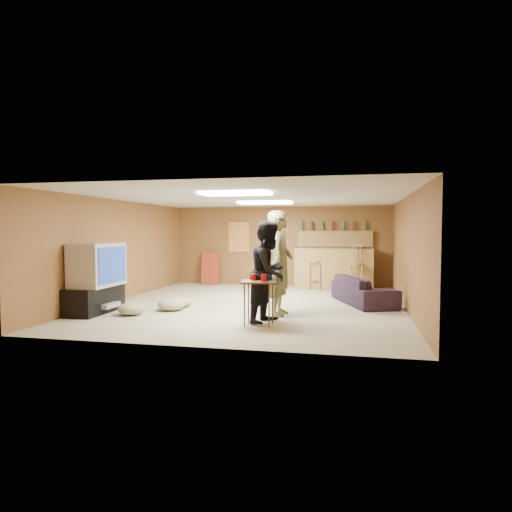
% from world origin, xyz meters
% --- Properties ---
extents(ground, '(7.00, 7.00, 0.00)m').
position_xyz_m(ground, '(0.00, 0.00, 0.00)').
color(ground, tan).
rests_on(ground, ground).
extents(ceiling, '(6.00, 7.00, 0.02)m').
position_xyz_m(ceiling, '(0.00, 0.00, 2.20)').
color(ceiling, silver).
rests_on(ceiling, ground).
extents(wall_back, '(6.00, 0.02, 2.20)m').
position_xyz_m(wall_back, '(0.00, 3.50, 1.10)').
color(wall_back, brown).
rests_on(wall_back, ground).
extents(wall_front, '(6.00, 0.02, 2.20)m').
position_xyz_m(wall_front, '(0.00, -3.50, 1.10)').
color(wall_front, brown).
rests_on(wall_front, ground).
extents(wall_left, '(0.02, 7.00, 2.20)m').
position_xyz_m(wall_left, '(-3.00, 0.00, 1.10)').
color(wall_left, brown).
rests_on(wall_left, ground).
extents(wall_right, '(0.02, 7.00, 2.20)m').
position_xyz_m(wall_right, '(3.00, 0.00, 1.10)').
color(wall_right, brown).
rests_on(wall_right, ground).
extents(tv_stand, '(0.55, 1.30, 0.50)m').
position_xyz_m(tv_stand, '(-2.72, -1.50, 0.25)').
color(tv_stand, black).
rests_on(tv_stand, ground).
extents(dvd_box, '(0.35, 0.50, 0.08)m').
position_xyz_m(dvd_box, '(-2.50, -1.50, 0.15)').
color(dvd_box, '#B2B2B7').
rests_on(dvd_box, tv_stand).
extents(tv_body, '(0.60, 1.10, 0.80)m').
position_xyz_m(tv_body, '(-2.65, -1.50, 0.90)').
color(tv_body, '#B2B2B7').
rests_on(tv_body, tv_stand).
extents(tv_screen, '(0.02, 0.95, 0.65)m').
position_xyz_m(tv_screen, '(-2.34, -1.50, 0.90)').
color(tv_screen, navy).
rests_on(tv_screen, tv_body).
extents(bar_counter, '(2.00, 0.60, 1.10)m').
position_xyz_m(bar_counter, '(1.50, 2.95, 0.55)').
color(bar_counter, olive).
rests_on(bar_counter, ground).
extents(bar_lip, '(2.10, 0.12, 0.05)m').
position_xyz_m(bar_lip, '(1.50, 2.70, 1.10)').
color(bar_lip, '#3D2313').
rests_on(bar_lip, bar_counter).
extents(bar_shelf, '(2.00, 0.18, 0.05)m').
position_xyz_m(bar_shelf, '(1.50, 3.40, 1.50)').
color(bar_shelf, olive).
rests_on(bar_shelf, bar_backing).
extents(bar_backing, '(2.00, 0.14, 0.60)m').
position_xyz_m(bar_backing, '(1.50, 3.42, 1.20)').
color(bar_backing, olive).
rests_on(bar_backing, bar_counter).
extents(poster_left, '(0.60, 0.03, 0.85)m').
position_xyz_m(poster_left, '(-1.20, 3.46, 1.35)').
color(poster_left, '#BF3F26').
rests_on(poster_left, wall_back).
extents(poster_right, '(0.55, 0.03, 0.80)m').
position_xyz_m(poster_right, '(-0.30, 3.46, 1.35)').
color(poster_right, '#334C99').
rests_on(poster_right, wall_back).
extents(folding_chair_stack, '(0.50, 0.26, 0.91)m').
position_xyz_m(folding_chair_stack, '(-2.00, 3.30, 0.45)').
color(folding_chair_stack, '#A5381E').
rests_on(folding_chair_stack, ground).
extents(ceiling_panel_front, '(1.20, 0.60, 0.04)m').
position_xyz_m(ceiling_panel_front, '(0.00, -1.50, 2.17)').
color(ceiling_panel_front, white).
rests_on(ceiling_panel_front, ceiling).
extents(ceiling_panel_back, '(1.20, 0.60, 0.04)m').
position_xyz_m(ceiling_panel_back, '(0.00, 1.20, 2.17)').
color(ceiling_panel_back, white).
rests_on(ceiling_panel_back, ceiling).
extents(person_olive, '(0.46, 0.70, 1.89)m').
position_xyz_m(person_olive, '(0.71, -1.04, 0.95)').
color(person_olive, brown).
rests_on(person_olive, ground).
extents(person_black, '(0.86, 0.98, 1.69)m').
position_xyz_m(person_black, '(0.63, -1.70, 0.85)').
color(person_black, black).
rests_on(person_black, ground).
extents(sofa, '(1.40, 2.11, 0.57)m').
position_xyz_m(sofa, '(2.21, 0.61, 0.29)').
color(sofa, black).
rests_on(sofa, ground).
extents(tray_table, '(0.60, 0.50, 0.72)m').
position_xyz_m(tray_table, '(0.51, -1.99, 0.36)').
color(tray_table, '#3D2313').
rests_on(tray_table, ground).
extents(cup_red_near, '(0.10, 0.10, 0.10)m').
position_xyz_m(cup_red_near, '(0.42, -1.93, 0.78)').
color(cup_red_near, '#A60B0D').
rests_on(cup_red_near, tray_table).
extents(cup_red_far, '(0.11, 0.11, 0.12)m').
position_xyz_m(cup_red_far, '(0.61, -2.08, 0.78)').
color(cup_red_far, '#A60B0D').
rests_on(cup_red_far, tray_table).
extents(cup_blue, '(0.08, 0.08, 0.10)m').
position_xyz_m(cup_blue, '(0.63, -1.89, 0.77)').
color(cup_blue, navy).
rests_on(cup_blue, tray_table).
extents(bar_stool_left, '(0.43, 0.43, 1.28)m').
position_xyz_m(bar_stool_left, '(1.02, 2.75, 0.64)').
color(bar_stool_left, olive).
rests_on(bar_stool_left, ground).
extents(bar_stool_right, '(0.44, 0.44, 1.31)m').
position_xyz_m(bar_stool_right, '(2.07, 2.39, 0.66)').
color(bar_stool_right, olive).
rests_on(bar_stool_right, ground).
extents(cushion_near_tv, '(0.59, 0.59, 0.24)m').
position_xyz_m(cushion_near_tv, '(-1.41, -0.98, 0.12)').
color(cushion_near_tv, tan).
rests_on(cushion_near_tv, ground).
extents(cushion_mid, '(0.58, 0.58, 0.21)m').
position_xyz_m(cushion_mid, '(-1.38, -0.56, 0.10)').
color(cushion_mid, tan).
rests_on(cushion_mid, ground).
extents(cushion_far, '(0.64, 0.64, 0.23)m').
position_xyz_m(cushion_far, '(-1.93, -1.56, 0.11)').
color(cushion_far, tan).
rests_on(cushion_far, ground).
extents(bottle_row, '(1.76, 0.08, 0.26)m').
position_xyz_m(bottle_row, '(1.44, 3.38, 1.65)').
color(bottle_row, '#3F7233').
rests_on(bottle_row, bar_shelf).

